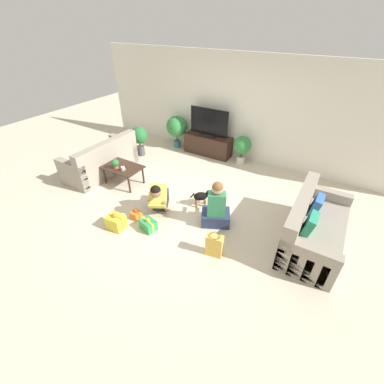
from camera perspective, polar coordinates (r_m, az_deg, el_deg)
name	(u,v)px	position (r m, az deg, el deg)	size (l,w,h in m)	color
ground_plane	(184,204)	(5.38, -1.74, -2.67)	(16.00, 16.00, 0.00)	beige
wall_back	(239,109)	(6.92, 10.51, 17.65)	(8.40, 0.06, 2.60)	white
sofa_left	(102,161)	(6.70, -19.41, 6.52)	(0.83, 1.79, 0.88)	gray
sofa_right	(313,228)	(4.79, 25.26, -7.30)	(0.83, 1.79, 0.88)	gray
coffee_table	(123,169)	(6.05, -15.13, 5.04)	(0.87, 0.59, 0.44)	#382319
tv_console	(208,145)	(7.30, 3.60, 10.42)	(1.32, 0.43, 0.54)	#382319
tv	(209,124)	(7.07, 3.78, 14.89)	(1.10, 0.20, 0.74)	black
potted_plant_corner_left	(139,137)	(7.27, -11.66, 11.88)	(0.45, 0.45, 0.81)	#4C4C51
potted_plant_back_right	(242,146)	(6.80, 11.10, 9.94)	(0.46, 0.46, 0.75)	beige
potted_plant_back_left	(177,127)	(7.62, -3.42, 14.20)	(0.60, 0.60, 0.92)	#336B84
person_kneeling	(159,197)	(5.04, -7.40, -1.12)	(0.63, 0.78, 0.76)	#23232D
person_sitting	(216,209)	(4.71, 5.38, -3.67)	(0.64, 0.61, 0.94)	#283351
dog	(203,196)	(5.21, 2.51, -0.87)	(0.40, 0.35, 0.35)	black
gift_box_a	(148,225)	(4.80, -9.67, -7.19)	(0.33, 0.28, 0.25)	#2D934C
gift_box_b	(116,222)	(4.93, -16.54, -6.38)	(0.32, 0.28, 0.34)	yellow
gift_box_c	(136,215)	(5.10, -12.31, -4.91)	(0.19, 0.19, 0.20)	orange
gift_bag_a	(214,245)	(4.24, 5.00, -11.70)	(0.29, 0.20, 0.42)	#E5B74C
mug	(123,169)	(5.85, -15.07, 5.04)	(0.12, 0.08, 0.09)	silver
tabletop_plant	(115,163)	(5.94, -16.70, 6.10)	(0.17, 0.17, 0.22)	#A36042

